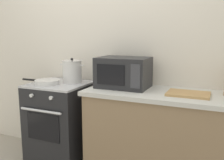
{
  "coord_description": "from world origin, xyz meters",
  "views": [
    {
      "loc": [
        1.25,
        -1.61,
        1.43
      ],
      "look_at": [
        0.27,
        0.6,
        1.0
      ],
      "focal_mm": 40.15,
      "sensor_mm": 36.0,
      "label": 1
    }
  ],
  "objects_px": {
    "stove": "(61,123)",
    "stock_pot": "(72,72)",
    "microwave": "(123,72)",
    "frying_pan": "(47,82)",
    "cutting_board": "(188,94)"
  },
  "relations": [
    {
      "from": "microwave",
      "to": "stove",
      "type": "bearing_deg",
      "value": -173.67
    },
    {
      "from": "stock_pot",
      "to": "microwave",
      "type": "xyz_separation_m",
      "value": [
        0.6,
        -0.01,
        0.03
      ]
    },
    {
      "from": "stove",
      "to": "stock_pot",
      "type": "height_order",
      "value": "stock_pot"
    },
    {
      "from": "stock_pot",
      "to": "microwave",
      "type": "bearing_deg",
      "value": -0.82
    },
    {
      "from": "stock_pot",
      "to": "microwave",
      "type": "relative_size",
      "value": 0.59
    },
    {
      "from": "frying_pan",
      "to": "cutting_board",
      "type": "bearing_deg",
      "value": 4.63
    },
    {
      "from": "cutting_board",
      "to": "stock_pot",
      "type": "bearing_deg",
      "value": 176.01
    },
    {
      "from": "frying_pan",
      "to": "microwave",
      "type": "xyz_separation_m",
      "value": [
        0.79,
        0.19,
        0.12
      ]
    },
    {
      "from": "stock_pot",
      "to": "frying_pan",
      "type": "distance_m",
      "value": 0.29
    },
    {
      "from": "stove",
      "to": "cutting_board",
      "type": "bearing_deg",
      "value": 0.05
    },
    {
      "from": "stock_pot",
      "to": "frying_pan",
      "type": "height_order",
      "value": "stock_pot"
    },
    {
      "from": "microwave",
      "to": "cutting_board",
      "type": "xyz_separation_m",
      "value": [
        0.64,
        -0.08,
        -0.14
      ]
    },
    {
      "from": "frying_pan",
      "to": "stock_pot",
      "type": "bearing_deg",
      "value": 46.86
    },
    {
      "from": "stove",
      "to": "microwave",
      "type": "xyz_separation_m",
      "value": [
        0.71,
        0.08,
        0.61
      ]
    },
    {
      "from": "frying_pan",
      "to": "cutting_board",
      "type": "distance_m",
      "value": 1.44
    }
  ]
}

